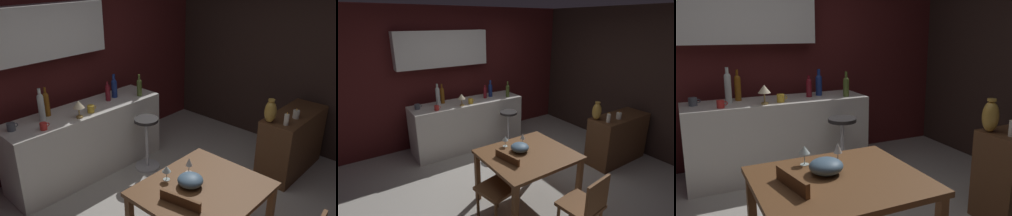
% 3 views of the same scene
% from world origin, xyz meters
% --- Properties ---
extents(ground_plane, '(9.00, 9.00, 0.00)m').
position_xyz_m(ground_plane, '(0.00, 0.00, 0.00)').
color(ground_plane, '#B7B2A8').
extents(wall_kitchen_back, '(5.20, 0.33, 2.60)m').
position_xyz_m(wall_kitchen_back, '(-0.06, 2.08, 1.41)').
color(wall_kitchen_back, '#4C1919').
rests_on(wall_kitchen_back, ground_plane).
extents(wall_side_right, '(0.10, 4.40, 2.60)m').
position_xyz_m(wall_side_right, '(2.55, 0.30, 1.30)').
color(wall_side_right, '#33231E').
rests_on(wall_side_right, ground_plane).
extents(dining_table, '(1.11, 0.96, 0.74)m').
position_xyz_m(dining_table, '(-0.16, -0.44, 0.65)').
color(dining_table, brown).
rests_on(dining_table, ground_plane).
extents(kitchen_counter, '(2.10, 0.60, 0.90)m').
position_xyz_m(kitchen_counter, '(-0.03, 1.57, 0.45)').
color(kitchen_counter, silver).
rests_on(kitchen_counter, ground_plane).
extents(sideboard_cabinet, '(1.10, 0.44, 0.82)m').
position_xyz_m(sideboard_cabinet, '(1.85, -0.38, 0.41)').
color(sideboard_cabinet, '#56351E').
rests_on(sideboard_cabinet, ground_plane).
extents(chair_near_window, '(0.47, 0.47, 0.83)m').
position_xyz_m(chair_near_window, '(-0.60, -0.48, 0.47)').
color(chair_near_window, brown).
rests_on(chair_near_window, ground_plane).
extents(chair_by_doorway, '(0.44, 0.44, 0.84)m').
position_xyz_m(chair_by_doorway, '(-0.05, -1.31, 0.47)').
color(chair_by_doorway, brown).
rests_on(chair_by_doorway, ground_plane).
extents(bar_stool, '(0.34, 0.34, 0.73)m').
position_xyz_m(bar_stool, '(0.56, 1.05, 0.39)').
color(bar_stool, '#262323').
rests_on(bar_stool, ground_plane).
extents(wine_glass_left, '(0.08, 0.08, 0.14)m').
position_xyz_m(wine_glass_left, '(-0.29, -0.12, 0.85)').
color(wine_glass_left, silver).
rests_on(wine_glass_left, dining_table).
extents(wine_glass_right, '(0.07, 0.07, 0.16)m').
position_xyz_m(wine_glass_right, '(-0.05, -0.19, 0.85)').
color(wine_glass_right, silver).
rests_on(wine_glass_right, dining_table).
extents(fruit_bowl, '(0.23, 0.23, 0.11)m').
position_xyz_m(fruit_bowl, '(-0.21, -0.34, 0.79)').
color(fruit_bowl, slate).
rests_on(fruit_bowl, dining_table).
extents(wine_bottle_olive, '(0.07, 0.07, 0.30)m').
position_xyz_m(wine_bottle_olive, '(0.78, 1.41, 1.03)').
color(wine_bottle_olive, '#475623').
rests_on(wine_bottle_olive, kitchen_counter).
extents(wine_bottle_cobalt, '(0.08, 0.08, 0.33)m').
position_xyz_m(wine_bottle_cobalt, '(0.51, 1.62, 1.05)').
color(wine_bottle_cobalt, navy).
rests_on(wine_bottle_cobalt, kitchen_counter).
extents(wine_bottle_clear, '(0.07, 0.07, 0.40)m').
position_xyz_m(wine_bottle_clear, '(-0.56, 1.60, 1.09)').
color(wine_bottle_clear, silver).
rests_on(wine_bottle_clear, kitchen_counter).
extents(wine_bottle_ruby, '(0.07, 0.07, 0.26)m').
position_xyz_m(wine_bottle_ruby, '(0.37, 1.58, 1.02)').
color(wine_bottle_ruby, maroon).
rests_on(wine_bottle_ruby, kitchen_counter).
extents(wine_bottle_amber, '(0.07, 0.07, 0.36)m').
position_xyz_m(wine_bottle_amber, '(-0.45, 1.70, 1.06)').
color(wine_bottle_amber, '#8C5114').
rests_on(wine_bottle_amber, kitchen_counter).
extents(cup_slate, '(0.12, 0.09, 0.09)m').
position_xyz_m(cup_slate, '(-0.93, 1.62, 0.94)').
color(cup_slate, '#515660').
rests_on(cup_slate, kitchen_counter).
extents(cup_mustard, '(0.12, 0.09, 0.09)m').
position_xyz_m(cup_mustard, '(-0.03, 1.40, 0.95)').
color(cup_mustard, gold).
rests_on(cup_mustard, kitchen_counter).
extents(cup_red, '(0.11, 0.08, 0.08)m').
position_xyz_m(cup_red, '(-0.68, 1.38, 0.94)').
color(cup_red, red).
rests_on(cup_red, kitchen_counter).
extents(counter_lamp, '(0.14, 0.14, 0.21)m').
position_xyz_m(counter_lamp, '(-0.22, 1.37, 1.06)').
color(counter_lamp, '#A58447').
rests_on(counter_lamp, kitchen_counter).
extents(pillar_candle_tall, '(0.08, 0.08, 0.13)m').
position_xyz_m(pillar_candle_tall, '(1.71, -0.45, 0.87)').
color(pillar_candle_tall, white).
rests_on(pillar_candle_tall, sideboard_cabinet).
extents(pillar_candle_short, '(0.06, 0.06, 0.16)m').
position_xyz_m(pillar_candle_short, '(1.43, -0.45, 0.89)').
color(pillar_candle_short, white).
rests_on(pillar_candle_short, sideboard_cabinet).
extents(vase_brass, '(0.14, 0.14, 0.30)m').
position_xyz_m(vase_brass, '(1.38, -0.27, 0.96)').
color(vase_brass, '#B78C38').
rests_on(vase_brass, sideboard_cabinet).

